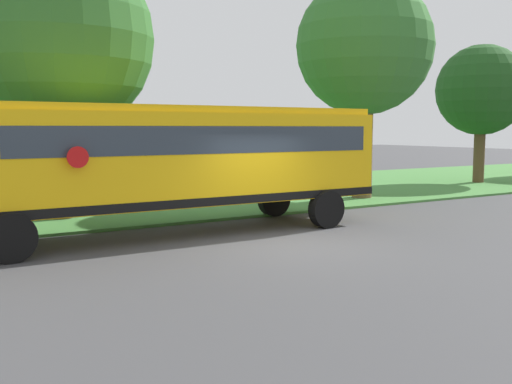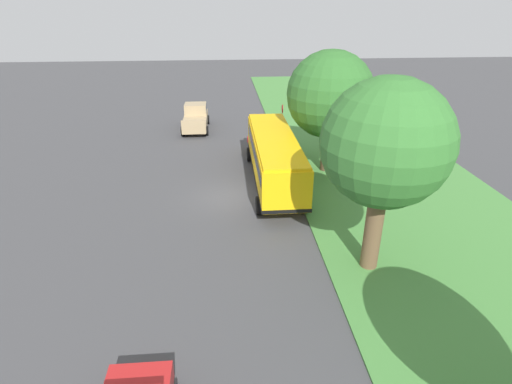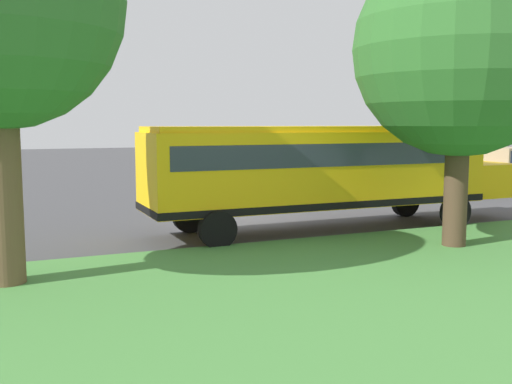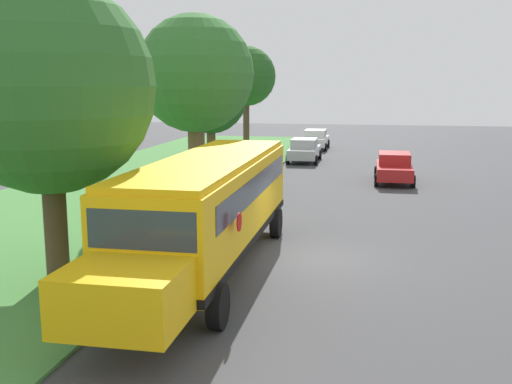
{
  "view_description": "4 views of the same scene",
  "coord_description": "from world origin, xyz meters",
  "px_view_note": "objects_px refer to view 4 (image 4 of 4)",
  "views": [
    {
      "loc": [
        10.81,
        -7.7,
        2.64
      ],
      "look_at": [
        -1.14,
        -0.23,
        1.13
      ],
      "focal_mm": 42.0,
      "sensor_mm": 36.0,
      "label": 1
    },
    {
      "loc": [
        0.16,
        21.04,
        10.39
      ],
      "look_at": [
        -1.36,
        2.26,
        1.32
      ],
      "focal_mm": 28.0,
      "sensor_mm": 36.0,
      "label": 2
    },
    {
      "loc": [
        -18.5,
        7.39,
        3.27
      ],
      "look_at": [
        -1.28,
        -0.06,
        1.09
      ],
      "focal_mm": 42.0,
      "sensor_mm": 36.0,
      "label": 3
    },
    {
      "loc": [
        1.56,
        -17.38,
        5.18
      ],
      "look_at": [
        -1.98,
        0.98,
        1.77
      ],
      "focal_mm": 42.0,
      "sensor_mm": 36.0,
      "label": 4
    }
  ],
  "objects_px": {
    "car_red_nearest": "(394,166)",
    "oak_tree_far_end": "(210,95)",
    "car_silver_middle": "(304,149)",
    "oak_tree_beside_bus": "(48,90)",
    "oak_tree_across_road": "(248,77)",
    "school_bus": "(209,203)",
    "oak_tree_roadside_mid": "(198,75)",
    "car_white_furthest": "(315,138)"
  },
  "relations": [
    {
      "from": "car_red_nearest",
      "to": "oak_tree_far_end",
      "type": "relative_size",
      "value": 0.68
    },
    {
      "from": "car_silver_middle",
      "to": "oak_tree_beside_bus",
      "type": "xyz_separation_m",
      "value": [
        -3.58,
        -25.78,
        4.14
      ]
    },
    {
      "from": "car_red_nearest",
      "to": "oak_tree_across_road",
      "type": "bearing_deg",
      "value": 131.1
    },
    {
      "from": "car_red_nearest",
      "to": "oak_tree_beside_bus",
      "type": "bearing_deg",
      "value": -116.56
    },
    {
      "from": "car_red_nearest",
      "to": "oak_tree_far_end",
      "type": "height_order",
      "value": "oak_tree_far_end"
    },
    {
      "from": "school_bus",
      "to": "oak_tree_beside_bus",
      "type": "relative_size",
      "value": 1.59
    },
    {
      "from": "car_silver_middle",
      "to": "oak_tree_far_end",
      "type": "distance_m",
      "value": 8.53
    },
    {
      "from": "oak_tree_roadside_mid",
      "to": "oak_tree_across_road",
      "type": "distance_m",
      "value": 19.36
    },
    {
      "from": "school_bus",
      "to": "oak_tree_beside_bus",
      "type": "bearing_deg",
      "value": -153.5
    },
    {
      "from": "car_red_nearest",
      "to": "oak_tree_beside_bus",
      "type": "distance_m",
      "value": 20.95
    },
    {
      "from": "oak_tree_beside_bus",
      "to": "oak_tree_across_road",
      "type": "height_order",
      "value": "oak_tree_across_road"
    },
    {
      "from": "school_bus",
      "to": "car_red_nearest",
      "type": "distance_m",
      "value": 17.52
    },
    {
      "from": "oak_tree_across_road",
      "to": "school_bus",
      "type": "bearing_deg",
      "value": -80.44
    },
    {
      "from": "car_red_nearest",
      "to": "oak_tree_far_end",
      "type": "bearing_deg",
      "value": 172.66
    },
    {
      "from": "oak_tree_beside_bus",
      "to": "oak_tree_roadside_mid",
      "type": "distance_m",
      "value": 11.01
    },
    {
      "from": "school_bus",
      "to": "car_red_nearest",
      "type": "bearing_deg",
      "value": 71.4
    },
    {
      "from": "car_white_furthest",
      "to": "oak_tree_roadside_mid",
      "type": "relative_size",
      "value": 0.54
    },
    {
      "from": "school_bus",
      "to": "oak_tree_far_end",
      "type": "height_order",
      "value": "oak_tree_far_end"
    },
    {
      "from": "car_silver_middle",
      "to": "oak_tree_roadside_mid",
      "type": "relative_size",
      "value": 0.54
    },
    {
      "from": "school_bus",
      "to": "car_white_furthest",
      "type": "xyz_separation_m",
      "value": [
        -0.02,
        31.96,
        -1.05
      ]
    },
    {
      "from": "car_red_nearest",
      "to": "car_white_furthest",
      "type": "distance_m",
      "value": 16.37
    },
    {
      "from": "oak_tree_roadside_mid",
      "to": "oak_tree_across_road",
      "type": "relative_size",
      "value": 1.02
    },
    {
      "from": "school_bus",
      "to": "oak_tree_roadside_mid",
      "type": "distance_m",
      "value": 10.3
    },
    {
      "from": "car_silver_middle",
      "to": "oak_tree_roadside_mid",
      "type": "distance_m",
      "value": 15.8
    },
    {
      "from": "oak_tree_beside_bus",
      "to": "oak_tree_far_end",
      "type": "distance_m",
      "value": 19.75
    },
    {
      "from": "car_white_furthest",
      "to": "oak_tree_far_end",
      "type": "xyz_separation_m",
      "value": [
        -4.77,
        -14.05,
        3.62
      ]
    },
    {
      "from": "car_silver_middle",
      "to": "car_white_furthest",
      "type": "bearing_deg",
      "value": 90.0
    },
    {
      "from": "oak_tree_roadside_mid",
      "to": "oak_tree_far_end",
      "type": "distance_m",
      "value": 8.98
    },
    {
      "from": "oak_tree_across_road",
      "to": "oak_tree_roadside_mid",
      "type": "bearing_deg",
      "value": -84.57
    },
    {
      "from": "oak_tree_across_road",
      "to": "oak_tree_beside_bus",
      "type": "bearing_deg",
      "value": -87.76
    },
    {
      "from": "car_red_nearest",
      "to": "school_bus",
      "type": "bearing_deg",
      "value": -108.6
    },
    {
      "from": "oak_tree_beside_bus",
      "to": "school_bus",
      "type": "bearing_deg",
      "value": 26.5
    },
    {
      "from": "car_silver_middle",
      "to": "oak_tree_roadside_mid",
      "type": "xyz_separation_m",
      "value": [
        -2.93,
        -14.8,
        4.66
      ]
    },
    {
      "from": "car_red_nearest",
      "to": "oak_tree_across_road",
      "type": "height_order",
      "value": "oak_tree_across_road"
    },
    {
      "from": "car_red_nearest",
      "to": "car_white_furthest",
      "type": "xyz_separation_m",
      "value": [
        -5.6,
        15.39,
        0.0
      ]
    },
    {
      "from": "school_bus",
      "to": "oak_tree_beside_bus",
      "type": "height_order",
      "value": "oak_tree_beside_bus"
    },
    {
      "from": "school_bus",
      "to": "car_silver_middle",
      "type": "height_order",
      "value": "school_bus"
    },
    {
      "from": "school_bus",
      "to": "oak_tree_across_road",
      "type": "distance_m",
      "value": 29.09
    },
    {
      "from": "school_bus",
      "to": "oak_tree_roadside_mid",
      "type": "relative_size",
      "value": 1.54
    },
    {
      "from": "car_red_nearest",
      "to": "car_silver_middle",
      "type": "xyz_separation_m",
      "value": [
        -5.6,
        7.41,
        0.0
      ]
    },
    {
      "from": "car_white_furthest",
      "to": "oak_tree_roadside_mid",
      "type": "distance_m",
      "value": 23.43
    },
    {
      "from": "school_bus",
      "to": "oak_tree_across_road",
      "type": "height_order",
      "value": "oak_tree_across_road"
    }
  ]
}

